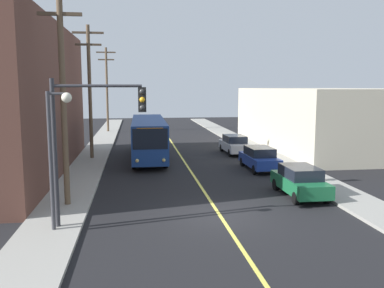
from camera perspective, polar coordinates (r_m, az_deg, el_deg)
The scene contains 14 objects.
ground_plane at distance 19.14m, azimuth 3.88°, elevation -9.81°, with size 120.00×120.00×0.00m, color black.
sidewalk_left at distance 28.65m, azimuth -14.72°, elevation -3.93°, with size 2.50×90.00×0.15m, color gray.
sidewalk_right at distance 30.48m, azimuth 13.50°, elevation -3.18°, with size 2.50×90.00×0.15m, color gray.
lane_stripe_center at distance 33.57m, azimuth -1.29°, elevation -2.07°, with size 0.16×60.00×0.01m, color #D8CC4C.
building_right_warehouse at distance 41.96m, azimuth 18.01°, elevation 3.42°, with size 12.00×21.61×5.64m.
city_bus at distance 33.78m, azimuth -6.01°, elevation 1.06°, with size 2.69×12.18×3.20m.
parked_car_green at distance 22.89m, azimuth 14.64°, elevation -4.92°, with size 1.83×4.40×1.62m.
parked_car_blue at distance 29.53m, azimuth 9.26°, elevation -1.91°, with size 1.91×4.44×1.62m.
parked_car_silver at distance 36.30m, azimuth 5.88°, elevation -0.02°, with size 1.94×4.45×1.62m.
utility_pole_near at distance 20.50m, azimuth -17.37°, elevation 7.76°, with size 2.40×0.28×10.47m.
utility_pole_mid at distance 33.80m, azimuth -13.90°, elevation 7.74°, with size 2.40×0.28×10.40m.
utility_pole_far at distance 53.96m, azimuth -11.64°, elevation 7.86°, with size 2.40×0.28×10.53m.
traffic_signal_left_corner at distance 17.07m, azimuth -13.43°, elevation 2.59°, with size 3.75×0.48×6.00m.
street_lamp_left at distance 16.97m, azimuth -18.25°, elevation 0.47°, with size 0.98×0.40×5.50m.
Camera 1 is at (-3.73, -17.85, 5.82)m, focal length 38.75 mm.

